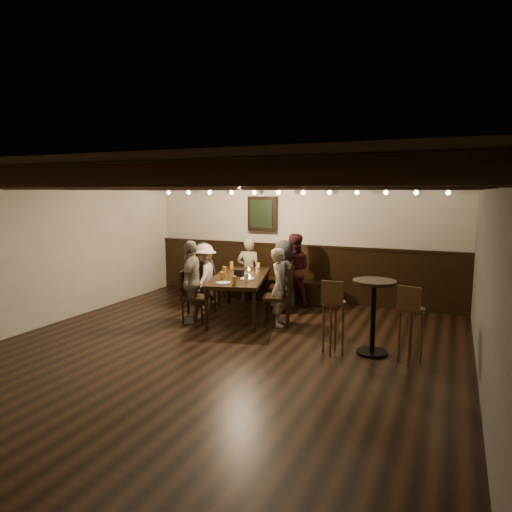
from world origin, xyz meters
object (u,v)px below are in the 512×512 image
at_px(person_bench_right, 293,270).
at_px(high_top_table, 374,306).
at_px(chair_right_far, 278,307).
at_px(dining_table, 240,279).
at_px(person_left_near, 205,276).
at_px(person_right_near, 284,276).
at_px(chair_right_near, 282,296).
at_px(bar_stool_right, 410,334).
at_px(person_right_far, 280,287).
at_px(person_bench_centre, 249,271).
at_px(person_left_far, 192,281).
at_px(person_bench_left, 203,273).
at_px(chair_left_far, 194,306).
at_px(bar_stool_left, 333,326).
at_px(chair_left_near, 206,293).

height_order(person_bench_right, high_top_table, person_bench_right).
bearing_deg(chair_right_far, high_top_table, -130.50).
height_order(dining_table, high_top_table, high_top_table).
bearing_deg(person_left_near, person_right_near, 90.00).
bearing_deg(chair_right_near, person_left_near, 90.00).
relative_size(dining_table, bar_stool_right, 2.04).
bearing_deg(person_right_far, person_bench_centre, 26.57).
height_order(chair_right_near, person_right_far, person_right_far).
height_order(dining_table, person_left_far, person_left_far).
bearing_deg(person_bench_right, person_bench_left, -0.00).
distance_m(person_right_near, bar_stool_right, 3.00).
distance_m(person_right_near, high_top_table, 2.50).
distance_m(chair_right_near, person_right_far, 0.97).
bearing_deg(chair_left_far, person_right_far, 90.00).
bearing_deg(chair_right_far, person_left_far, 90.00).
relative_size(person_right_near, person_right_far, 1.03).
height_order(chair_right_far, bar_stool_left, bar_stool_left).
height_order(person_left_near, person_left_far, person_left_far).
distance_m(dining_table, chair_right_far, 0.93).
distance_m(person_left_near, person_left_far, 0.90).
distance_m(person_bench_right, person_left_near, 1.71).
xyz_separation_m(dining_table, person_bench_centre, (-0.29, 1.01, -0.03)).
bearing_deg(person_bench_centre, high_top_table, 128.18).
bearing_deg(person_bench_left, chair_left_far, 97.65).
distance_m(person_bench_left, high_top_table, 3.95).
bearing_deg(high_top_table, person_bench_right, 131.55).
height_order(person_bench_right, bar_stool_left, person_bench_right).
distance_m(chair_right_near, high_top_table, 2.54).
bearing_deg(chair_left_far, person_left_near, -178.01).
relative_size(bar_stool_left, bar_stool_right, 1.00).
height_order(chair_left_far, person_bench_right, person_bench_right).
bearing_deg(person_left_far, person_bench_centre, 153.43).
height_order(chair_right_near, person_left_far, person_left_far).
bearing_deg(bar_stool_left, chair_left_near, 147.81).
height_order(chair_left_far, bar_stool_left, bar_stool_left).
bearing_deg(person_bench_left, high_top_table, 139.88).
relative_size(person_bench_left, high_top_table, 1.19).
bearing_deg(bar_stool_right, person_right_near, 154.31).
height_order(chair_right_far, person_bench_left, person_bench_left).
bearing_deg(chair_left_near, chair_left_far, 0.13).
relative_size(chair_left_far, person_left_near, 0.72).
relative_size(chair_right_far, person_left_far, 0.71).
bearing_deg(person_bench_right, person_right_near, 71.57).
bearing_deg(person_right_near, chair_right_near, 90.00).
bearing_deg(person_bench_centre, chair_right_near, 140.19).
bearing_deg(person_right_far, person_left_far, 90.00).
bearing_deg(person_bench_left, person_right_near, 164.74).
bearing_deg(person_bench_left, person_left_near, 108.43).
bearing_deg(person_bench_centre, person_left_near, 38.66).
bearing_deg(person_right_far, person_right_near, 0.00).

